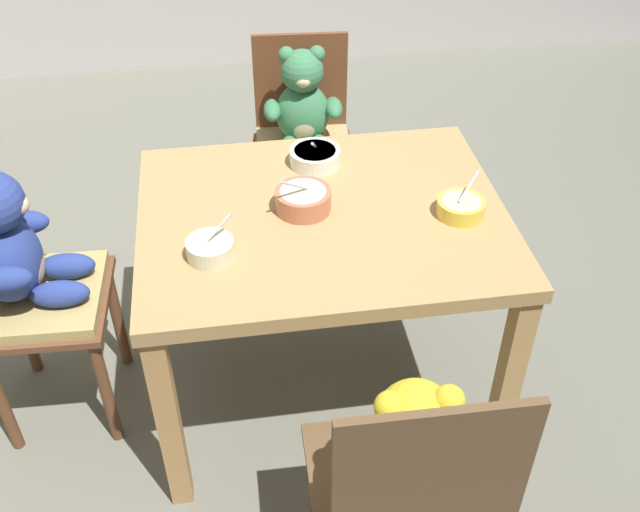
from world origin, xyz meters
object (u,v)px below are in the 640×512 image
at_px(teddy_chair_far_center, 303,127).
at_px(porridge_bowl_yellow_near_right, 461,207).
at_px(porridge_bowl_white_far_center, 315,156).
at_px(porridge_bowl_cream_near_left, 210,249).
at_px(dining_table, 323,239).
at_px(teddy_chair_near_left, 18,266).
at_px(porridge_bowl_terracotta_center, 303,199).
at_px(teddy_chair_near_front, 408,473).

bearing_deg(teddy_chair_far_center, porridge_bowl_yellow_near_right, 25.80).
bearing_deg(porridge_bowl_white_far_center, porridge_bowl_cream_near_left, -129.38).
relative_size(porridge_bowl_cream_near_left, porridge_bowl_yellow_near_right, 0.96).
bearing_deg(teddy_chair_far_center, dining_table, 0.64).
height_order(teddy_chair_near_left, porridge_bowl_cream_near_left, teddy_chair_near_left).
bearing_deg(teddy_chair_near_left, porridge_bowl_terracotta_center, 0.79).
distance_m(porridge_bowl_terracotta_center, porridge_bowl_white_far_center, 0.24).
distance_m(dining_table, teddy_chair_near_front, 0.77).
xyz_separation_m(teddy_chair_near_left, porridge_bowl_terracotta_center, (0.80, -0.02, 0.16)).
bearing_deg(porridge_bowl_yellow_near_right, dining_table, 169.87).
bearing_deg(porridge_bowl_yellow_near_right, teddy_chair_far_center, 111.82).
height_order(dining_table, teddy_chair_far_center, teddy_chair_far_center).
relative_size(dining_table, porridge_bowl_yellow_near_right, 7.73).
bearing_deg(teddy_chair_near_left, porridge_bowl_white_far_center, 15.66).
bearing_deg(teddy_chair_near_left, porridge_bowl_yellow_near_right, -2.87).
relative_size(teddy_chair_near_front, teddy_chair_far_center, 1.10).
bearing_deg(porridge_bowl_terracotta_center, porridge_bowl_cream_near_left, -146.61).
xyz_separation_m(teddy_chair_far_center, porridge_bowl_white_far_center, (-0.03, -0.50, 0.18)).
bearing_deg(porridge_bowl_cream_near_left, porridge_bowl_terracotta_center, 33.39).
bearing_deg(teddy_chair_near_front, dining_table, 5.85).
distance_m(teddy_chair_far_center, porridge_bowl_cream_near_left, 0.98).
xyz_separation_m(teddy_chair_near_front, porridge_bowl_terracotta_center, (-0.12, 0.79, 0.17)).
relative_size(teddy_chair_near_front, porridge_bowl_white_far_center, 5.74).
relative_size(porridge_bowl_white_far_center, porridge_bowl_cream_near_left, 1.29).
xyz_separation_m(dining_table, porridge_bowl_cream_near_left, (-0.31, -0.15, 0.12)).
distance_m(teddy_chair_near_front, teddy_chair_far_center, 1.51).
distance_m(teddy_chair_far_center, porridge_bowl_white_far_center, 0.53).
bearing_deg(porridge_bowl_yellow_near_right, porridge_bowl_terracotta_center, 168.01).
distance_m(dining_table, teddy_chair_far_center, 0.75).
relative_size(porridge_bowl_terracotta_center, porridge_bowl_white_far_center, 0.96).
xyz_separation_m(teddy_chair_far_center, porridge_bowl_cream_near_left, (-0.36, -0.90, 0.18)).
xyz_separation_m(teddy_chair_far_center, teddy_chair_near_left, (-0.89, -0.71, 0.03)).
bearing_deg(porridge_bowl_yellow_near_right, teddy_chair_near_front, -113.73).
relative_size(dining_table, porridge_bowl_terracotta_center, 6.51).
xyz_separation_m(teddy_chair_far_center, porridge_bowl_yellow_near_right, (0.33, -0.82, 0.18)).
bearing_deg(dining_table, porridge_bowl_white_far_center, 86.58).
distance_m(dining_table, teddy_chair_near_left, 0.85).
bearing_deg(teddy_chair_near_left, teddy_chair_near_front, -39.11).
bearing_deg(porridge_bowl_cream_near_left, teddy_chair_near_front, -58.46).
height_order(teddy_chair_near_front, porridge_bowl_yellow_near_right, teddy_chair_near_front).
height_order(dining_table, teddy_chair_near_left, teddy_chair_near_left).
height_order(teddy_chair_near_front, teddy_chair_far_center, teddy_chair_near_front).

